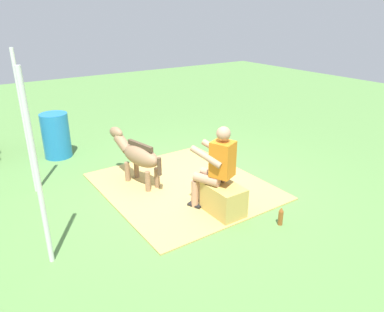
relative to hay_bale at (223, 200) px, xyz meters
name	(u,v)px	position (x,y,z in m)	size (l,w,h in m)	color
ground_plane	(189,187)	(1.00, -0.07, -0.23)	(24.00, 24.00, 0.00)	#568442
hay_patch	(183,186)	(1.08, 0.00, -0.22)	(2.86, 2.54, 0.02)	tan
hay_bale	(223,200)	(0.00, 0.00, 0.00)	(0.63, 0.41, 0.46)	tan
person_seated	(215,165)	(0.15, 0.04, 0.51)	(0.72, 0.57, 1.34)	tan
pony_standing	(138,155)	(1.62, 0.57, 0.31)	(1.33, 0.49, 0.90)	#8C6B4C
soda_bottle	(281,216)	(-0.69, -0.48, -0.10)	(0.07, 0.07, 0.27)	brown
water_barrel	(56,136)	(3.70, 1.38, 0.23)	(0.54, 0.54, 0.92)	#1E72B2
tent_pole_left	(37,174)	(0.32, 2.40, 0.93)	(0.06, 0.06, 2.33)	silver
tent_pole_right	(25,125)	(2.34, 2.12, 0.93)	(0.06, 0.06, 2.33)	silver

